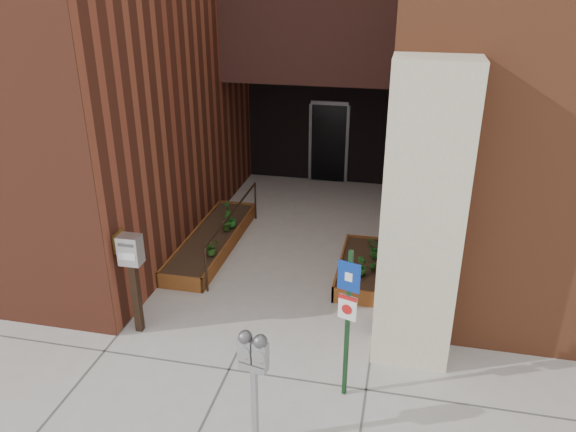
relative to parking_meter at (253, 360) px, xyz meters
The scene contains 14 objects.
ground 2.67m from the parking_meter, 108.56° to the left, with size 80.00×80.00×0.00m, color #9E9991.
planter_left 5.56m from the parking_meter, 115.00° to the left, with size 0.90×3.60×0.30m.
planter_right 4.65m from the parking_meter, 79.14° to the left, with size 0.80×2.20×0.30m.
handrail 5.23m from the parking_meter, 110.23° to the left, with size 0.04×3.34×0.90m.
parking_meter is the anchor object (origin of this frame).
sign_post 1.45m from the parking_meter, 48.80° to the left, with size 0.29×0.12×2.22m.
payment_dropbox 3.09m from the parking_meter, 142.73° to the left, with size 0.34×0.26×1.70m.
shrub_left_a 4.61m from the parking_meter, 116.12° to the left, with size 0.29×0.29×0.32m, color #285719.
shrub_left_b 5.66m from the parking_meter, 111.65° to the left, with size 0.23×0.23×0.41m, color #255618.
shrub_left_c 5.78m from the parking_meter, 110.51° to the left, with size 0.21×0.21×0.37m, color #1B5E1C.
shrub_left_d 6.44m from the parking_meter, 111.05° to the left, with size 0.17×0.17×0.33m, color #18551A.
shrub_right_a 4.08m from the parking_meter, 76.98° to the left, with size 0.20×0.20×0.35m, color #1A5D1C.
shrub_right_b 4.34m from the parking_meter, 75.06° to the left, with size 0.20×0.20×0.38m, color #1D5919.
shrub_right_c 4.80m from the parking_meter, 76.58° to the left, with size 0.32×0.32×0.36m, color #1A5C1A.
Camera 1 is at (2.26, -7.25, 5.38)m, focal length 35.00 mm.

